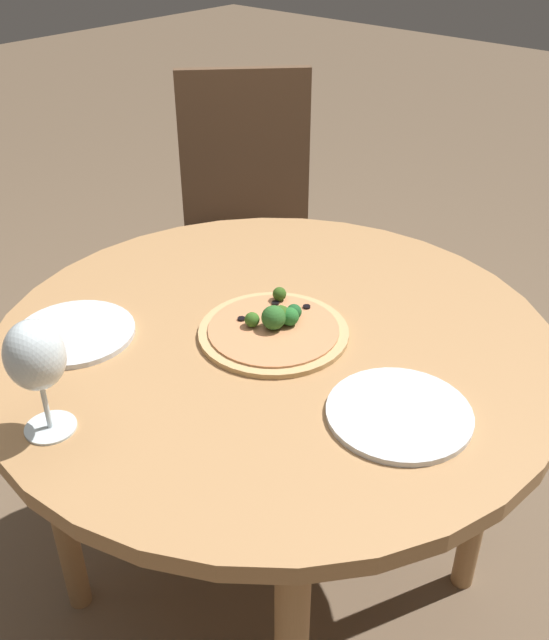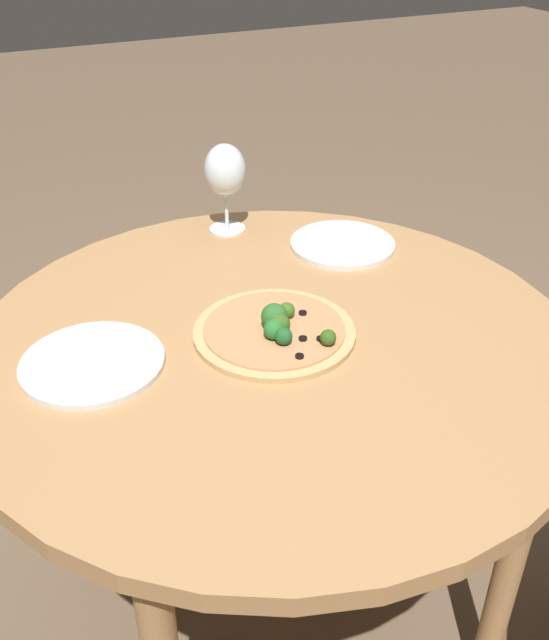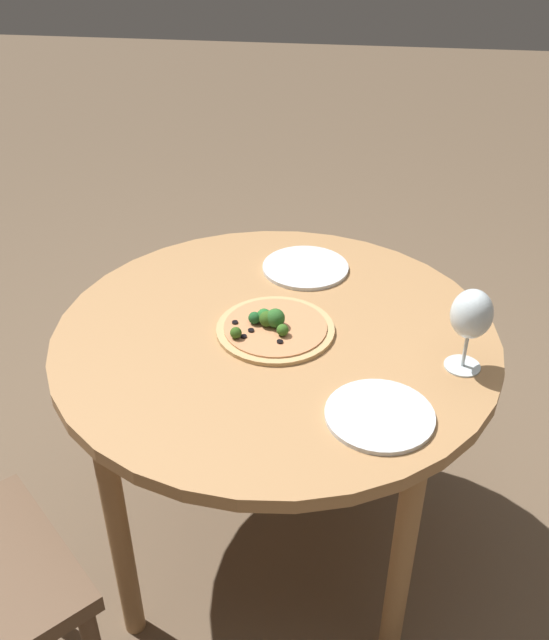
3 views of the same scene
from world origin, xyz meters
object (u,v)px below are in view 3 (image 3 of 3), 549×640
at_px(pizza, 273,327).
at_px(wine_glass, 471,316).
at_px(plate_near, 305,267).
at_px(plate_far, 380,415).

height_order(pizza, wine_glass, wine_glass).
relative_size(plate_near, plate_far, 1.05).
height_order(wine_glass, plate_far, wine_glass).
relative_size(pizza, wine_glass, 1.44).
relative_size(wine_glass, plate_near, 0.84).
distance_m(wine_glass, plate_near, 0.54).
bearing_deg(wine_glass, plate_far, -43.14).
height_order(plate_near, plate_far, same).
height_order(pizza, plate_far, pizza).
height_order(pizza, plate_near, pizza).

